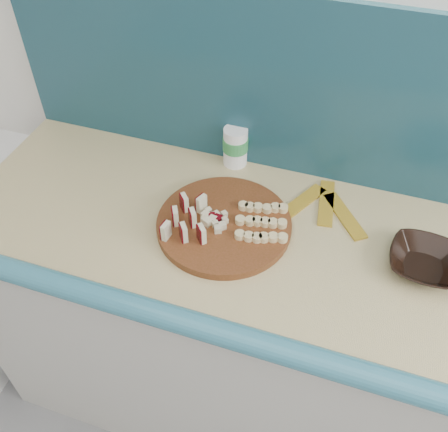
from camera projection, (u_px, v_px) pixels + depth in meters
name	position (u px, v px, depth m)	size (l,w,h in m)	color
kitchen_counter	(343.00, 357.00, 1.54)	(2.20, 0.63, 0.91)	beige
backsplash	(410.00, 113.00, 1.23)	(2.20, 0.02, 0.50)	teal
cutting_board	(224.00, 224.00, 1.29)	(0.35, 0.35, 0.02)	#4A2B0F
apple_wedges	(186.00, 219.00, 1.26)	(0.11, 0.15, 0.05)	beige
apple_chunks	(215.00, 218.00, 1.28)	(0.06, 0.06, 0.02)	beige
banana_slices	(261.00, 222.00, 1.27)	(0.15, 0.15, 0.02)	#DEC587
brown_bowl	(425.00, 262.00, 1.19)	(0.17, 0.17, 0.04)	black
canister	(235.00, 146.00, 1.44)	(0.07, 0.07, 0.12)	white
banana_peel	(324.00, 207.00, 1.35)	(0.25, 0.21, 0.01)	gold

